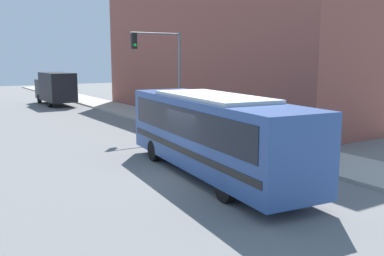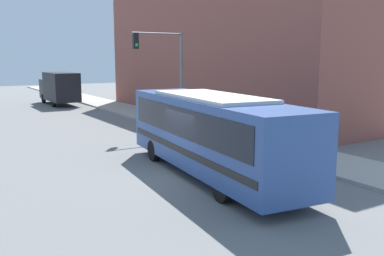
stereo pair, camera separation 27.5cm
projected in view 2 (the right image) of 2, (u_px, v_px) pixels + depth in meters
ground_plane at (188, 177)px, 15.95m from camera, size 120.00×120.00×0.00m
sidewalk at (129, 110)px, 35.96m from camera, size 3.33×70.00×0.13m
building_facade at (215, 47)px, 32.56m from camera, size 6.00×26.23×10.47m
city_bus at (211, 130)px, 15.90m from camera, size 3.51×10.48×3.07m
delivery_truck at (59, 87)px, 40.40m from camera, size 2.28×6.87×3.06m
fire_hydrant at (235, 136)px, 21.77m from camera, size 0.22×0.29×0.68m
traffic_light_pole at (166, 63)px, 25.52m from camera, size 3.28×0.35×5.83m
parking_meter at (176, 113)px, 26.86m from camera, size 0.14×0.14×1.29m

